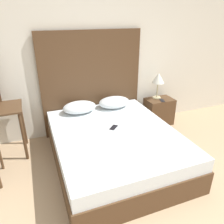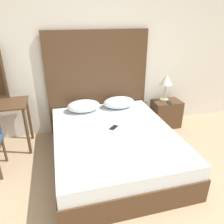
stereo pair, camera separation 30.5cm
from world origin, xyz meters
name	(u,v)px [view 2 (the right image)]	position (x,y,z in m)	size (l,w,h in m)	color
wall_back	(100,56)	(0.00, 2.67, 1.35)	(10.00, 0.06, 2.70)	silver
bed	(114,146)	(-0.06, 1.54, 0.25)	(1.68, 2.07, 0.50)	#4C331E
headboard	(98,83)	(-0.06, 2.60, 0.89)	(1.76, 0.05, 1.78)	#4C331E
pillow_left	(84,106)	(-0.36, 2.33, 0.60)	(0.55, 0.38, 0.18)	silver
pillow_right	(119,102)	(0.25, 2.33, 0.60)	(0.55, 0.38, 0.18)	silver
phone_on_bed	(114,127)	(-0.03, 1.63, 0.51)	(0.16, 0.16, 0.01)	black
nightstand	(166,114)	(1.20, 2.36, 0.26)	(0.52, 0.35, 0.52)	#4C331E
table_lamp	(166,81)	(1.17, 2.43, 0.89)	(0.23, 0.23, 0.50)	tan
phone_on_nightstand	(169,103)	(1.20, 2.27, 0.52)	(0.11, 0.16, 0.01)	black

